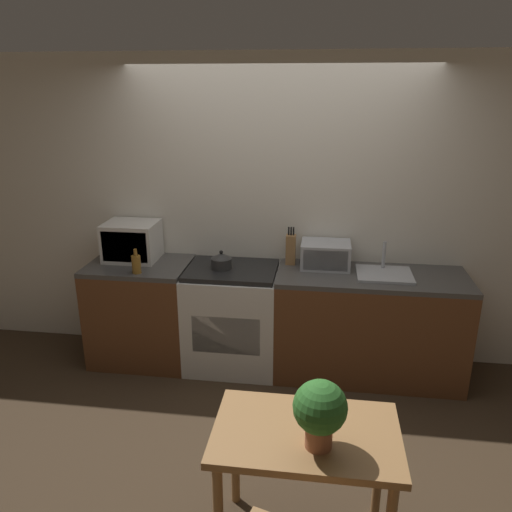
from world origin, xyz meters
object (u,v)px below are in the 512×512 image
dining_table (306,448)px  stove_range (232,317)px  microwave (132,241)px  toaster_oven (326,255)px  kettle (221,261)px  bottle (136,264)px

dining_table → stove_range: bearing=111.7°
stove_range → dining_table: (0.70, -1.75, 0.17)m
stove_range → microwave: bearing=173.1°
microwave → toaster_oven: (1.66, 0.03, -0.06)m
stove_range → microwave: microwave is taller
toaster_oven → microwave: bearing=-179.0°
kettle → toaster_oven: size_ratio=0.42×
microwave → stove_range: bearing=-6.9°
microwave → dining_table: 2.49m
kettle → toaster_oven: 0.86m
bottle → microwave: bearing=115.6°
toaster_oven → kettle: bearing=-169.7°
kettle → microwave: size_ratio=0.39×
kettle → dining_table: 1.93m
bottle → stove_range: bearing=16.3°
kettle → toaster_oven: (0.85, 0.15, 0.04)m
microwave → bottle: 0.37m
kettle → dining_table: (0.78, -1.73, -0.35)m
dining_table → kettle: bearing=114.2°
stove_range → microwave: size_ratio=2.02×
stove_range → toaster_oven: bearing=10.0°
kettle → dining_table: size_ratio=0.18×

